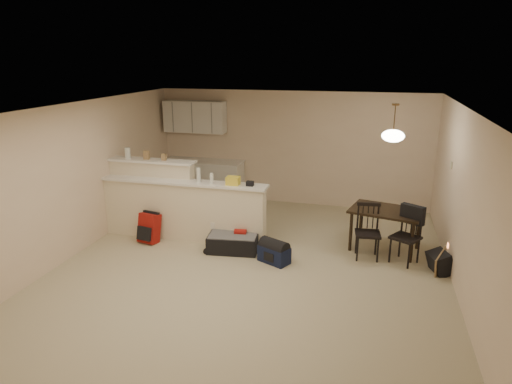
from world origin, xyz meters
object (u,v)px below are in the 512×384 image
(suitcase, at_px, (233,243))
(navy_duffel, at_px, (274,254))
(dining_table, at_px, (386,215))
(dining_chair_near, at_px, (368,232))
(dining_chair_far, at_px, (406,236))
(black_daypack, at_px, (440,263))
(red_backpack, at_px, (149,228))
(pendant_lamp, at_px, (393,135))

(suitcase, bearing_deg, navy_duffel, -26.71)
(dining_table, height_order, suitcase, dining_table)
(dining_chair_near, xyz_separation_m, dining_chair_far, (0.59, -0.03, 0.00))
(dining_table, bearing_deg, navy_duffel, -137.04)
(navy_duffel, bearing_deg, black_daypack, 33.04)
(red_backpack, bearing_deg, dining_chair_far, 15.41)
(dining_table, bearing_deg, dining_chair_far, -42.47)
(dining_table, bearing_deg, black_daypack, -25.92)
(dining_chair_far, height_order, navy_duffel, dining_chair_far)
(dining_table, xyz_separation_m, dining_chair_far, (0.31, -0.46, -0.18))
(suitcase, height_order, red_backpack, red_backpack)
(pendant_lamp, xyz_separation_m, suitcase, (-2.50, -0.68, -1.85))
(dining_chair_near, xyz_separation_m, navy_duffel, (-1.44, -0.54, -0.32))
(pendant_lamp, distance_m, suitcase, 3.18)
(navy_duffel, distance_m, black_daypack, 2.57)
(dining_chair_far, bearing_deg, pendant_lamp, 155.31)
(pendant_lamp, xyz_separation_m, red_backpack, (-4.07, -0.70, -1.73))
(dining_chair_near, distance_m, dining_chair_far, 0.59)
(suitcase, height_order, navy_duffel, suitcase)
(dining_chair_far, xyz_separation_m, navy_duffel, (-2.03, -0.51, -0.32))
(red_backpack, distance_m, navy_duffel, 2.37)
(dining_chair_near, bearing_deg, navy_duffel, -165.35)
(dining_chair_near, distance_m, suitcase, 2.26)
(black_daypack, bearing_deg, navy_duffel, 77.00)
(suitcase, relative_size, navy_duffel, 1.69)
(pendant_lamp, relative_size, navy_duffel, 1.25)
(pendant_lamp, xyz_separation_m, dining_chair_far, (0.31, -0.46, -1.53))
(red_backpack, height_order, navy_duffel, red_backpack)
(dining_table, xyz_separation_m, pendant_lamp, (0.00, 0.00, 1.35))
(dining_table, height_order, navy_duffel, dining_table)
(dining_table, xyz_separation_m, black_daypack, (0.83, -0.68, -0.47))
(dining_table, xyz_separation_m, navy_duffel, (-1.72, -0.97, -0.50))
(dining_table, relative_size, red_backpack, 2.51)
(dining_table, bearing_deg, red_backpack, -156.69)
(dining_table, distance_m, pendant_lamp, 1.35)
(black_daypack, bearing_deg, dining_chair_far, 47.02)
(suitcase, relative_size, red_backpack, 1.61)
(red_backpack, bearing_deg, dining_table, 21.97)
(pendant_lamp, height_order, suitcase, pendant_lamp)
(dining_chair_far, bearing_deg, dining_table, 155.31)
(dining_chair_near, bearing_deg, suitcase, -179.37)
(dining_chair_near, xyz_separation_m, red_backpack, (-3.79, -0.27, -0.19))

